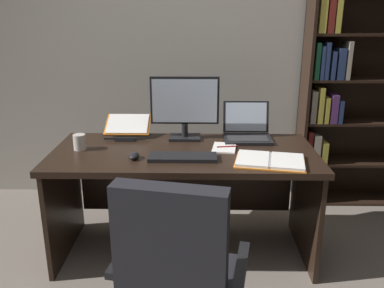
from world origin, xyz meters
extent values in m
cube|color=#B2ADA3|center=(0.00, 1.97, 1.37)|extent=(5.04, 0.12, 2.74)
cube|color=black|center=(-0.05, 0.89, 0.73)|extent=(1.73, 0.78, 0.04)
cube|color=black|center=(-0.88, 0.89, 0.36)|extent=(0.03, 0.72, 0.71)
cube|color=black|center=(0.78, 0.89, 0.36)|extent=(0.03, 0.72, 0.71)
cube|color=black|center=(-0.05, 1.25, 0.39)|extent=(1.61, 0.03, 0.50)
cube|color=black|center=(0.93, 1.74, 1.09)|extent=(0.02, 0.29, 2.18)
cube|color=black|center=(1.41, 1.88, 1.09)|extent=(0.99, 0.01, 2.18)
cube|color=black|center=(1.41, 1.74, 0.01)|extent=(0.94, 0.27, 0.02)
cube|color=olive|center=(0.99, 1.72, 0.15)|extent=(0.05, 0.23, 0.27)
cube|color=gold|center=(1.06, 1.72, 0.17)|extent=(0.05, 0.23, 0.30)
cube|color=gold|center=(1.12, 1.71, 0.15)|extent=(0.04, 0.21, 0.25)
cube|color=black|center=(1.41, 1.74, 0.37)|extent=(0.94, 0.27, 0.02)
cube|color=maroon|center=(0.98, 1.70, 0.52)|extent=(0.04, 0.19, 0.28)
cube|color=gray|center=(1.04, 1.72, 0.51)|extent=(0.06, 0.23, 0.25)
cube|color=gold|center=(1.11, 1.69, 0.48)|extent=(0.05, 0.17, 0.19)
cube|color=black|center=(1.41, 1.74, 0.73)|extent=(0.94, 0.27, 0.02)
cube|color=gray|center=(0.98, 1.69, 0.87)|extent=(0.04, 0.17, 0.27)
cube|color=gold|center=(1.04, 1.71, 0.89)|extent=(0.04, 0.20, 0.29)
cube|color=gold|center=(1.09, 1.71, 0.85)|extent=(0.03, 0.21, 0.21)
cube|color=#512D66|center=(1.15, 1.70, 0.86)|extent=(0.06, 0.18, 0.23)
cube|color=navy|center=(1.21, 1.70, 0.84)|extent=(0.03, 0.18, 0.19)
cube|color=black|center=(1.41, 1.74, 1.09)|extent=(0.94, 0.27, 0.02)
cube|color=#195633|center=(0.98, 1.71, 1.24)|extent=(0.03, 0.21, 0.29)
cube|color=navy|center=(1.02, 1.72, 1.23)|extent=(0.03, 0.22, 0.26)
cube|color=navy|center=(1.06, 1.70, 1.25)|extent=(0.03, 0.19, 0.29)
cube|color=navy|center=(1.11, 1.72, 1.21)|extent=(0.03, 0.23, 0.22)
cube|color=navy|center=(1.17, 1.70, 1.22)|extent=(0.06, 0.18, 0.25)
cube|color=gray|center=(1.23, 1.71, 1.25)|extent=(0.03, 0.20, 0.30)
cube|color=black|center=(1.41, 1.74, 1.45)|extent=(0.94, 0.27, 0.02)
cube|color=gold|center=(0.99, 1.72, 1.60)|extent=(0.05, 0.23, 0.29)
cube|color=maroon|center=(1.05, 1.72, 1.60)|extent=(0.05, 0.22, 0.28)
cube|color=gold|center=(1.11, 1.72, 1.58)|extent=(0.04, 0.22, 0.25)
cube|color=black|center=(-0.03, 0.02, 0.39)|extent=(0.58, 0.57, 0.07)
cube|color=black|center=(-0.07, -0.18, 0.70)|extent=(0.49, 0.19, 0.55)
cube|color=black|center=(-0.31, 0.07, 0.51)|extent=(0.12, 0.39, 0.04)
cube|color=black|center=(0.24, -0.04, 0.51)|extent=(0.12, 0.39, 0.04)
cube|color=black|center=(-0.05, 1.15, 0.76)|extent=(0.22, 0.16, 0.02)
cylinder|color=black|center=(-0.05, 1.15, 0.82)|extent=(0.04, 0.04, 0.09)
cube|color=black|center=(-0.05, 1.16, 1.03)|extent=(0.48, 0.02, 0.33)
cube|color=silver|center=(-0.05, 1.14, 1.03)|extent=(0.45, 0.00, 0.30)
cube|color=black|center=(0.39, 1.11, 0.77)|extent=(0.33, 0.24, 0.02)
cube|color=#2D2D30|center=(0.39, 1.09, 0.78)|extent=(0.28, 0.13, 0.00)
cube|color=black|center=(0.39, 1.26, 0.89)|extent=(0.33, 0.07, 0.23)
cube|color=silver|center=(0.39, 1.26, 0.89)|extent=(0.30, 0.05, 0.20)
cube|color=black|center=(-0.05, 0.73, 0.77)|extent=(0.42, 0.15, 0.02)
ellipsoid|color=black|center=(-0.35, 0.73, 0.77)|extent=(0.06, 0.10, 0.04)
cube|color=black|center=(-0.47, 1.13, 0.76)|extent=(0.14, 0.12, 0.01)
cube|color=black|center=(-0.47, 1.08, 0.77)|extent=(0.29, 0.01, 0.01)
cube|color=orange|center=(-0.47, 1.24, 0.83)|extent=(0.32, 0.22, 0.11)
cube|color=white|center=(-0.47, 1.23, 0.84)|extent=(0.30, 0.20, 0.10)
cube|color=orange|center=(0.38, 0.70, 0.76)|extent=(0.26, 0.32, 0.01)
cube|color=orange|center=(0.58, 0.66, 0.76)|extent=(0.26, 0.32, 0.01)
cube|color=white|center=(0.38, 0.70, 0.77)|extent=(0.24, 0.30, 0.02)
cube|color=white|center=(0.58, 0.66, 0.77)|extent=(0.24, 0.30, 0.02)
cylinder|color=#B7B7BC|center=(0.48, 0.68, 0.77)|extent=(0.07, 0.26, 0.02)
cube|color=white|center=(0.22, 0.94, 0.76)|extent=(0.18, 0.23, 0.01)
cylinder|color=maroon|center=(0.24, 0.94, 0.77)|extent=(0.14, 0.03, 0.01)
cylinder|color=silver|center=(-0.74, 0.90, 0.81)|extent=(0.08, 0.08, 0.10)
camera|label=1|loc=(0.04, -1.64, 1.62)|focal=38.17mm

